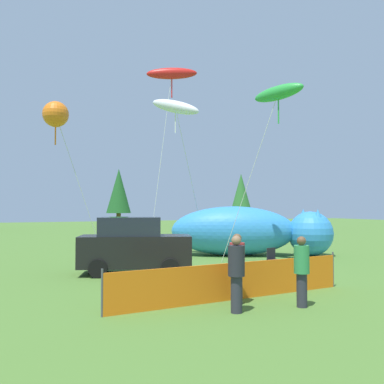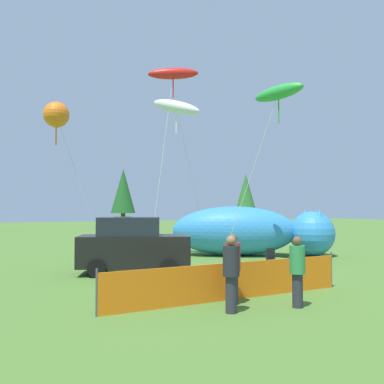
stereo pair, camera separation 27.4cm
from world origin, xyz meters
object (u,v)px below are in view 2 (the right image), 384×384
folding_chair (273,258)px  spectator_in_yellow_shirt (297,269)px  inflatable_cat (250,233)px  spectator_in_white_shirt (231,271)px  kite_green_fish (278,93)px  kite_red_lizard (173,74)px  kite_white_ghost (176,107)px  spectator_in_green_shirt (233,266)px  kite_orange_flower (56,115)px  parked_car (133,246)px

folding_chair → spectator_in_yellow_shirt: size_ratio=0.52×
inflatable_cat → spectator_in_white_shirt: 11.75m
spectator_in_yellow_shirt → kite_green_fish: (3.82, 6.29, 6.27)m
kite_green_fish → spectator_in_white_shirt: bearing=-132.2°
spectator_in_white_shirt → kite_green_fish: size_ratio=0.23×
kite_red_lizard → kite_white_ghost: bearing=-104.9°
spectator_in_green_shirt → kite_white_ghost: (2.26, 9.90, 6.36)m
kite_red_lizard → kite_white_ghost: size_ratio=1.24×
inflatable_cat → kite_green_fish: bearing=-75.4°
kite_orange_flower → spectator_in_yellow_shirt: bearing=-65.3°
spectator_in_yellow_shirt → kite_green_fish: size_ratio=0.22×
kite_orange_flower → kite_white_ghost: (5.68, 0.58, 0.98)m
folding_chair → spectator_in_green_shirt: size_ratio=0.51×
folding_chair → spectator_in_green_shirt: spectator_in_green_shirt is taller
parked_car → spectator_in_yellow_shirt: bearing=-52.2°
folding_chair → kite_red_lizard: (-1.18, 7.53, 8.96)m
kite_orange_flower → kite_red_lizard: 7.22m
parked_car → spectator_in_yellow_shirt: size_ratio=2.51×
spectator_in_white_shirt → kite_red_lizard: kite_red_lizard is taller
folding_chair → spectator_in_green_shirt: bearing=-59.4°
inflatable_cat → kite_green_fish: (-0.81, -3.75, 6.07)m
spectator_in_green_shirt → kite_red_lizard: (2.69, 11.53, 8.53)m
folding_chair → kite_green_fish: 6.92m
kite_white_ghost → kite_green_fish: (2.84, -4.52, -0.12)m
spectator_in_white_shirt → kite_white_ghost: size_ratio=0.22×
parked_car → inflatable_cat: bearing=44.9°
parked_car → kite_orange_flower: (-2.42, 3.56, 5.33)m
kite_red_lizard → kite_green_fish: size_ratio=1.30×
parked_car → spectator_in_white_shirt: (0.55, -6.51, -0.05)m
parked_car → inflatable_cat: (6.91, 3.37, 0.12)m
inflatable_cat → spectator_in_yellow_shirt: (-4.62, -10.03, -0.20)m
kite_orange_flower → kite_white_ghost: bearing=5.9°
spectator_in_yellow_shirt → kite_white_ghost: (0.97, 10.81, 6.39)m
parked_car → kite_white_ghost: size_ratio=0.54×
spectator_in_white_shirt → kite_green_fish: kite_green_fish is taller
spectator_in_white_shirt → kite_green_fish: 10.36m
inflatable_cat → kite_red_lizard: (-3.22, 2.40, 8.35)m
parked_car → spectator_in_green_shirt: bearing=-61.3°
kite_red_lizard → folding_chair: bearing=-81.1°
spectator_in_yellow_shirt → kite_orange_flower: 12.49m
folding_chair → spectator_in_white_shirt: (-4.33, -4.75, 0.43)m
spectator_in_green_shirt → spectator_in_yellow_shirt: 1.57m
kite_red_lizard → kite_green_fish: bearing=-68.6°
kite_red_lizard → parked_car: bearing=-122.6°
spectator_in_green_shirt → kite_green_fish: (5.10, 5.38, 6.25)m
kite_red_lizard → kite_white_ghost: kite_red_lizard is taller
kite_red_lizard → spectator_in_yellow_shirt: bearing=-96.4°
spectator_in_green_shirt → spectator_in_yellow_shirt: (1.28, -0.91, -0.02)m
inflatable_cat → spectator_in_green_shirt: bearing=-96.2°
spectator_in_yellow_shirt → spectator_in_white_shirt: size_ratio=0.97×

